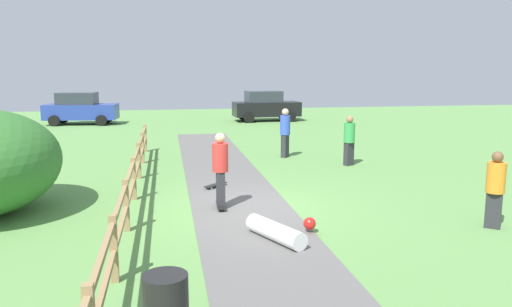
{
  "coord_description": "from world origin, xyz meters",
  "views": [
    {
      "loc": [
        -1.72,
        -11.66,
        3.35
      ],
      "look_at": [
        0.71,
        1.93,
        1.0
      ],
      "focal_mm": 35.25,
      "sensor_mm": 36.0,
      "label": 1
    }
  ],
  "objects_px": {
    "bystander_orange": "(495,186)",
    "parked_car_blue": "(80,109)",
    "bystander_blue": "(285,130)",
    "bystander_green": "(349,138)",
    "parked_car_black": "(266,106)",
    "skater_riding": "(220,166)",
    "skateboard_loose": "(216,185)",
    "skater_fallen": "(278,231)"
  },
  "relations": [
    {
      "from": "bystander_blue",
      "to": "parked_car_black",
      "type": "height_order",
      "value": "parked_car_black"
    },
    {
      "from": "skateboard_loose",
      "to": "parked_car_black",
      "type": "distance_m",
      "value": 18.38
    },
    {
      "from": "bystander_orange",
      "to": "skateboard_loose",
      "type": "bearing_deg",
      "value": 139.5
    },
    {
      "from": "skateboard_loose",
      "to": "bystander_green",
      "type": "bearing_deg",
      "value": 27.28
    },
    {
      "from": "skater_riding",
      "to": "bystander_blue",
      "type": "xyz_separation_m",
      "value": [
        3.17,
        6.63,
        -0.01
      ]
    },
    {
      "from": "skater_riding",
      "to": "skateboard_loose",
      "type": "distance_m",
      "value": 2.36
    },
    {
      "from": "parked_car_blue",
      "to": "bystander_orange",
      "type": "bearing_deg",
      "value": -62.07
    },
    {
      "from": "bystander_blue",
      "to": "bystander_green",
      "type": "distance_m",
      "value": 2.66
    },
    {
      "from": "skater_riding",
      "to": "parked_car_black",
      "type": "relative_size",
      "value": 0.43
    },
    {
      "from": "parked_car_black",
      "to": "bystander_green",
      "type": "bearing_deg",
      "value": -90.22
    },
    {
      "from": "skater_fallen",
      "to": "parked_car_black",
      "type": "bearing_deg",
      "value": 79.39
    },
    {
      "from": "skater_riding",
      "to": "bystander_green",
      "type": "relative_size",
      "value": 1.05
    },
    {
      "from": "parked_car_blue",
      "to": "parked_car_black",
      "type": "distance_m",
      "value": 11.36
    },
    {
      "from": "skater_riding",
      "to": "bystander_blue",
      "type": "height_order",
      "value": "bystander_blue"
    },
    {
      "from": "skater_riding",
      "to": "parked_car_black",
      "type": "distance_m",
      "value": 20.46
    },
    {
      "from": "bystander_blue",
      "to": "bystander_orange",
      "type": "bearing_deg",
      "value": -75.52
    },
    {
      "from": "skateboard_loose",
      "to": "bystander_blue",
      "type": "xyz_separation_m",
      "value": [
        3.08,
        4.47,
        0.95
      ]
    },
    {
      "from": "skateboard_loose",
      "to": "bystander_blue",
      "type": "bearing_deg",
      "value": 55.43
    },
    {
      "from": "skateboard_loose",
      "to": "bystander_blue",
      "type": "height_order",
      "value": "bystander_blue"
    },
    {
      "from": "skateboard_loose",
      "to": "parked_car_black",
      "type": "bearing_deg",
      "value": 74.33
    },
    {
      "from": "skater_riding",
      "to": "skater_fallen",
      "type": "height_order",
      "value": "skater_riding"
    },
    {
      "from": "bystander_orange",
      "to": "parked_car_blue",
      "type": "height_order",
      "value": "parked_car_blue"
    },
    {
      "from": "skateboard_loose",
      "to": "parked_car_blue",
      "type": "height_order",
      "value": "parked_car_blue"
    },
    {
      "from": "skateboard_loose",
      "to": "bystander_green",
      "type": "height_order",
      "value": "bystander_green"
    },
    {
      "from": "bystander_orange",
      "to": "bystander_green",
      "type": "xyz_separation_m",
      "value": [
        -0.54,
        7.17,
        0.05
      ]
    },
    {
      "from": "parked_car_blue",
      "to": "parked_car_black",
      "type": "xyz_separation_m",
      "value": [
        11.36,
        -0.01,
        0.0
      ]
    },
    {
      "from": "bystander_green",
      "to": "parked_car_blue",
      "type": "xyz_separation_m",
      "value": [
        -11.3,
        15.15,
        0.0
      ]
    },
    {
      "from": "bystander_blue",
      "to": "skater_riding",
      "type": "bearing_deg",
      "value": -115.52
    },
    {
      "from": "skater_fallen",
      "to": "bystander_blue",
      "type": "distance_m",
      "value": 9.42
    },
    {
      "from": "skater_fallen",
      "to": "bystander_orange",
      "type": "height_order",
      "value": "bystander_orange"
    },
    {
      "from": "bystander_blue",
      "to": "bystander_green",
      "type": "bearing_deg",
      "value": -46.94
    },
    {
      "from": "bystander_green",
      "to": "skater_riding",
      "type": "bearing_deg",
      "value": -136.76
    },
    {
      "from": "bystander_blue",
      "to": "bystander_green",
      "type": "relative_size",
      "value": 1.07
    },
    {
      "from": "bystander_blue",
      "to": "parked_car_blue",
      "type": "xyz_separation_m",
      "value": [
        -9.48,
        13.21,
        -0.07
      ]
    },
    {
      "from": "bystander_orange",
      "to": "bystander_green",
      "type": "height_order",
      "value": "bystander_green"
    },
    {
      "from": "skater_riding",
      "to": "bystander_orange",
      "type": "xyz_separation_m",
      "value": [
        5.52,
        -2.48,
        -0.14
      ]
    },
    {
      "from": "bystander_orange",
      "to": "parked_car_blue",
      "type": "xyz_separation_m",
      "value": [
        -11.84,
        22.32,
        0.06
      ]
    },
    {
      "from": "skater_fallen",
      "to": "parked_car_blue",
      "type": "xyz_separation_m",
      "value": [
        -7.18,
        22.31,
        0.76
      ]
    },
    {
      "from": "skater_riding",
      "to": "skateboard_loose",
      "type": "xyz_separation_m",
      "value": [
        0.08,
        2.16,
        -0.95
      ]
    },
    {
      "from": "skater_fallen",
      "to": "bystander_green",
      "type": "xyz_separation_m",
      "value": [
        4.12,
        7.15,
        0.75
      ]
    },
    {
      "from": "bystander_blue",
      "to": "bystander_green",
      "type": "height_order",
      "value": "bystander_blue"
    },
    {
      "from": "bystander_green",
      "to": "parked_car_black",
      "type": "height_order",
      "value": "parked_car_black"
    }
  ]
}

